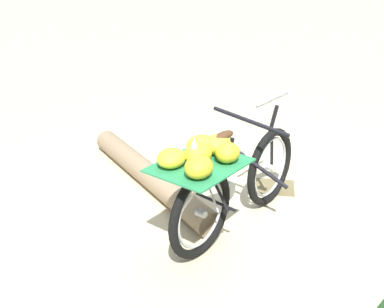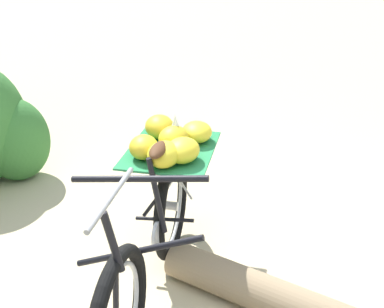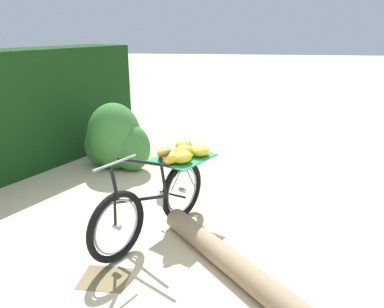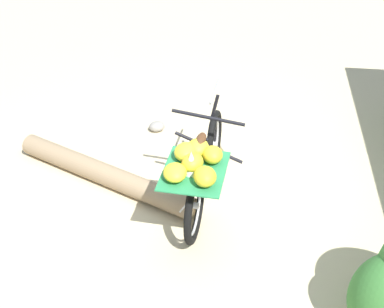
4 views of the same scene
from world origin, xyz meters
name	(u,v)px [view 4 (image 4 of 4)]	position (x,y,z in m)	size (l,w,h in m)	color
ground_plane	(213,188)	(0.00, 0.00, 0.00)	(60.00, 60.00, 0.00)	beige
bicycle	(201,168)	(-0.25, -0.33, 0.55)	(1.13, 1.70, 1.03)	black
fallen_log	(104,174)	(-1.08, 0.45, 0.12)	(0.23, 0.23, 2.22)	#937A5B
path_stone	(157,126)	(-0.28, 1.31, 0.06)	(0.19, 0.16, 0.12)	gray
leaf_litter_patch	(207,155)	(0.13, 0.61, 0.00)	(0.44, 0.36, 0.01)	olive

